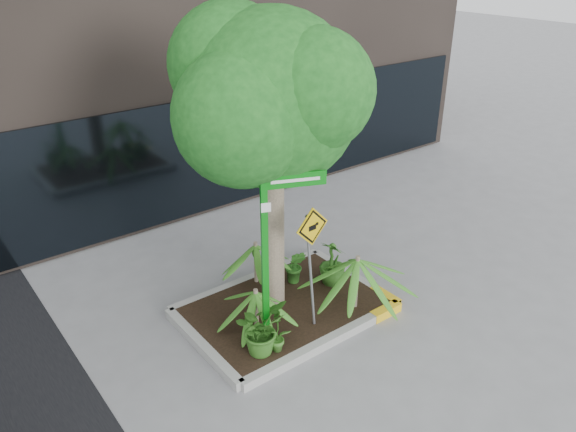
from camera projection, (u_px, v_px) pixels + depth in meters
ground at (286, 325)px, 9.21m from camera, size 80.00×80.00×0.00m
planter at (287, 307)px, 9.48m from camera, size 3.35×2.36×0.15m
tree at (271, 99)px, 8.01m from camera, size 3.33×2.95×4.99m
palm_front at (358, 260)px, 9.04m from camera, size 1.09×1.09×1.21m
palm_left at (256, 292)px, 8.64m from camera, size 0.80×0.80×0.89m
palm_back at (255, 245)px, 9.80m from camera, size 0.90×0.90×1.00m
shrub_a at (260, 328)px, 8.24m from camera, size 0.97×0.97×0.81m
shrub_b at (333, 262)px, 9.91m from camera, size 0.56×0.56×0.84m
shrub_c at (277, 331)px, 8.28m from camera, size 0.41×0.41×0.69m
shrub_d at (296, 266)px, 9.96m from camera, size 0.52×0.52×0.67m
street_sign_post at (268, 235)px, 7.86m from camera, size 0.88×1.17×3.19m
cattle_sign at (311, 247)px, 8.46m from camera, size 0.63×0.27×2.03m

